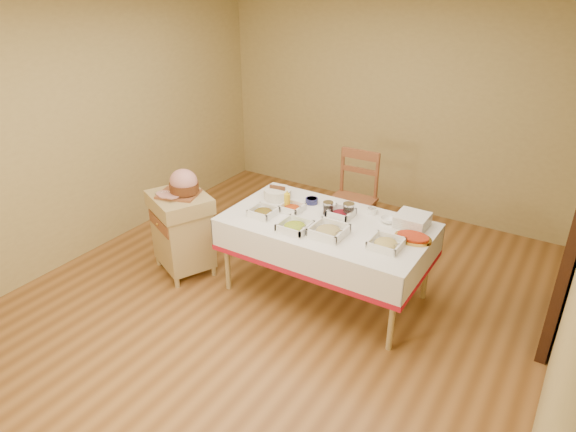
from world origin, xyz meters
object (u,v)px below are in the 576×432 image
(ham_on_board, at_px, (183,184))
(preserve_jar_right, at_px, (348,211))
(dining_chair, at_px, (352,199))
(mustard_bottle, at_px, (287,200))
(butcher_cart, at_px, (182,229))
(bread_basket, at_px, (277,193))
(brass_platter, at_px, (413,238))
(dining_table, at_px, (326,238))
(preserve_jar_left, at_px, (328,209))
(plate_stack, at_px, (412,221))

(ham_on_board, xyz_separation_m, preserve_jar_right, (1.47, 0.54, -0.12))
(dining_chair, relative_size, ham_on_board, 2.69)
(preserve_jar_right, height_order, mustard_bottle, mustard_bottle)
(butcher_cart, height_order, ham_on_board, ham_on_board)
(bread_basket, relative_size, brass_platter, 0.86)
(brass_platter, bearing_deg, preserve_jar_right, 170.63)
(dining_table, bearing_deg, bread_basket, 163.54)
(ham_on_board, distance_m, bread_basket, 0.91)
(ham_on_board, bearing_deg, brass_platter, 11.68)
(dining_table, height_order, preserve_jar_left, preserve_jar_left)
(ham_on_board, xyz_separation_m, brass_platter, (2.12, 0.44, -0.17))
(dining_table, height_order, butcher_cart, butcher_cart)
(mustard_bottle, distance_m, brass_platter, 1.21)
(dining_chair, relative_size, plate_stack, 3.90)
(dining_chair, distance_m, mustard_bottle, 1.03)
(butcher_cart, xyz_separation_m, preserve_jar_left, (1.33, 0.52, 0.34))
(preserve_jar_right, distance_m, bread_basket, 0.77)
(butcher_cart, bearing_deg, ham_on_board, 38.14)
(dining_chair, bearing_deg, preserve_jar_right, -67.64)
(dining_table, relative_size, preserve_jar_right, 13.76)
(dining_chair, relative_size, preserve_jar_left, 8.57)
(dining_table, height_order, plate_stack, plate_stack)
(preserve_jar_left, relative_size, preserve_jar_right, 0.92)
(dining_table, relative_size, mustard_bottle, 10.09)
(preserve_jar_right, relative_size, plate_stack, 0.49)
(plate_stack, height_order, brass_platter, plate_stack)
(brass_platter, bearing_deg, mustard_bottle, -178.52)
(butcher_cart, distance_m, ham_on_board, 0.47)
(ham_on_board, xyz_separation_m, mustard_bottle, (0.91, 0.41, -0.10))
(dining_table, bearing_deg, preserve_jar_right, 57.95)
(preserve_jar_left, xyz_separation_m, brass_platter, (0.83, -0.06, -0.04))
(dining_table, relative_size, butcher_cart, 2.18)
(butcher_cart, relative_size, preserve_jar_right, 6.30)
(dining_chair, xyz_separation_m, bread_basket, (-0.43, -0.82, 0.27))
(brass_platter, bearing_deg, bread_basket, 175.49)
(butcher_cart, distance_m, mustard_bottle, 1.11)
(butcher_cart, height_order, plate_stack, plate_stack)
(preserve_jar_right, distance_m, brass_platter, 0.65)
(dining_chair, height_order, preserve_jar_right, dining_chair)
(preserve_jar_left, relative_size, brass_platter, 0.39)
(ham_on_board, bearing_deg, plate_stack, 18.22)
(dining_chair, distance_m, plate_stack, 1.17)
(preserve_jar_right, distance_m, plate_stack, 0.57)
(dining_table, xyz_separation_m, dining_chair, (-0.22, 1.01, -0.06))
(preserve_jar_right, height_order, brass_platter, preserve_jar_right)
(mustard_bottle, xyz_separation_m, brass_platter, (1.21, 0.03, -0.06))
(bread_basket, bearing_deg, preserve_jar_right, -0.37)
(preserve_jar_right, bearing_deg, ham_on_board, -159.73)
(brass_platter, bearing_deg, preserve_jar_left, 176.11)
(ham_on_board, bearing_deg, preserve_jar_right, 20.27)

